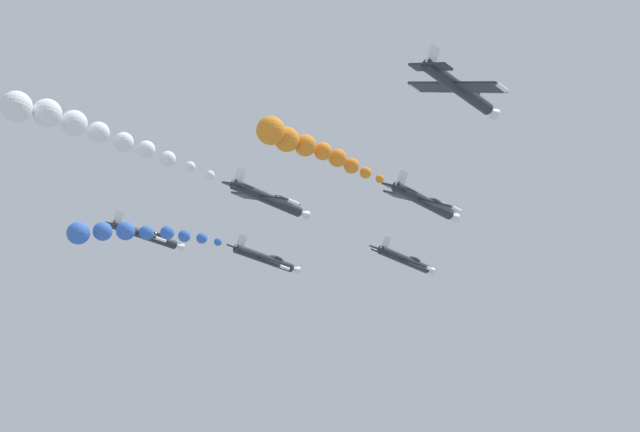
{
  "coord_description": "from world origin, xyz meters",
  "views": [
    {
      "loc": [
        51.27,
        -53.45,
        32.8
      ],
      "look_at": [
        0.0,
        0.0,
        66.64
      ],
      "focal_mm": 41.99,
      "sensor_mm": 36.0,
      "label": 1
    }
  ],
  "objects_px": {
    "airplane_trailing": "(460,88)",
    "airplane_right_inner": "(425,202)",
    "airplane_right_outer": "(146,235)",
    "airplane_left_inner": "(265,259)",
    "airplane_lead": "(405,260)",
    "airplane_left_outer": "(269,199)"
  },
  "relations": [
    {
      "from": "airplane_left_outer",
      "to": "airplane_right_outer",
      "type": "distance_m",
      "value": 23.01
    },
    {
      "from": "airplane_left_inner",
      "to": "airplane_right_outer",
      "type": "height_order",
      "value": "airplane_right_outer"
    },
    {
      "from": "airplane_lead",
      "to": "airplane_trailing",
      "type": "xyz_separation_m",
      "value": [
        23.46,
        -22.54,
        2.79
      ]
    },
    {
      "from": "airplane_left_inner",
      "to": "airplane_lead",
      "type": "bearing_deg",
      "value": 45.35
    },
    {
      "from": "airplane_trailing",
      "to": "airplane_left_outer",
      "type": "bearing_deg",
      "value": -179.51
    },
    {
      "from": "airplane_trailing",
      "to": "airplane_right_inner",
      "type": "bearing_deg",
      "value": 137.93
    },
    {
      "from": "airplane_right_outer",
      "to": "airplane_left_inner",
      "type": "bearing_deg",
      "value": 43.73
    },
    {
      "from": "airplane_left_outer",
      "to": "airplane_trailing",
      "type": "relative_size",
      "value": 1.0
    },
    {
      "from": "airplane_right_inner",
      "to": "airplane_left_outer",
      "type": "height_order",
      "value": "airplane_left_outer"
    },
    {
      "from": "airplane_left_outer",
      "to": "airplane_left_inner",
      "type": "bearing_deg",
      "value": 138.77
    },
    {
      "from": "airplane_lead",
      "to": "airplane_trailing",
      "type": "distance_m",
      "value": 32.65
    },
    {
      "from": "airplane_right_inner",
      "to": "airplane_right_outer",
      "type": "height_order",
      "value": "airplane_right_outer"
    },
    {
      "from": "airplane_right_inner",
      "to": "airplane_right_outer",
      "type": "xyz_separation_m",
      "value": [
        -34.48,
        -10.29,
        3.31
      ]
    },
    {
      "from": "airplane_trailing",
      "to": "airplane_right_outer",
      "type": "bearing_deg",
      "value": 179.74
    },
    {
      "from": "airplane_left_outer",
      "to": "airplane_trailing",
      "type": "bearing_deg",
      "value": 0.49
    },
    {
      "from": "airplane_left_outer",
      "to": "airplane_right_outer",
      "type": "relative_size",
      "value": 1.0
    },
    {
      "from": "airplane_left_outer",
      "to": "airplane_lead",
      "type": "bearing_deg",
      "value": 90.45
    },
    {
      "from": "airplane_right_outer",
      "to": "airplane_left_outer",
      "type": "bearing_deg",
      "value": -1.02
    },
    {
      "from": "airplane_lead",
      "to": "airplane_right_inner",
      "type": "distance_m",
      "value": 16.89
    },
    {
      "from": "airplane_right_inner",
      "to": "airplane_right_outer",
      "type": "distance_m",
      "value": 36.14
    },
    {
      "from": "airplane_right_inner",
      "to": "airplane_right_outer",
      "type": "relative_size",
      "value": 1.0
    },
    {
      "from": "airplane_right_inner",
      "to": "airplane_trailing",
      "type": "distance_m",
      "value": 15.94
    }
  ]
}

